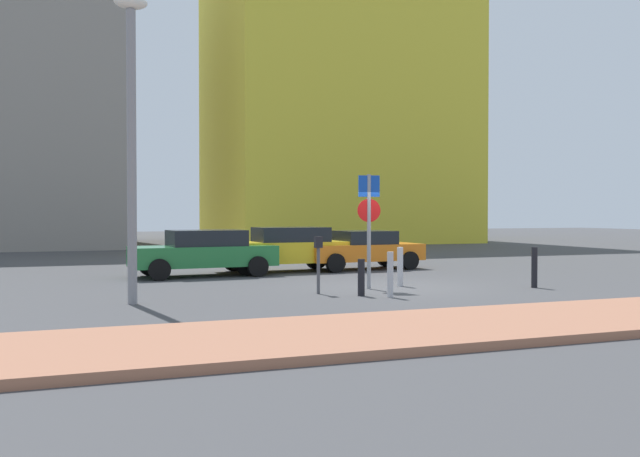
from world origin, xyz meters
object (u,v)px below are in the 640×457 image
traffic_bollard_near (361,277)px  traffic_bollard_mid (400,267)px  traffic_bollard_edge (534,267)px  parked_car_orange (363,249)px  parked_car_green (204,252)px  parked_car_yellow (286,248)px  parking_sign_post (369,217)px  traffic_bollard_far (390,275)px  street_lamp (131,122)px  parking_meter (318,257)px

traffic_bollard_near → traffic_bollard_mid: 2.43m
traffic_bollard_edge → parked_car_orange: bearing=105.4°
parked_car_green → traffic_bollard_near: bearing=-67.2°
parked_car_yellow → traffic_bollard_mid: 5.54m
parked_car_green → parking_sign_post: (3.39, -4.94, 1.10)m
parked_car_green → traffic_bollard_near: size_ratio=5.16×
parked_car_yellow → parking_sign_post: size_ratio=1.55×
traffic_bollard_edge → traffic_bollard_far: bearing=-173.6°
traffic_bollard_far → traffic_bollard_edge: 4.47m
parked_car_orange → traffic_bollard_far: bearing=-109.1°
parking_sign_post → traffic_bollard_far: (-0.25, -1.75, -1.33)m
parked_car_yellow → traffic_bollard_far: (0.27, -7.37, -0.26)m
traffic_bollard_mid → traffic_bollard_edge: size_ratio=0.98×
traffic_bollard_near → street_lamp: bearing=175.6°
parked_car_yellow → parked_car_green: bearing=-166.5°
parking_sign_post → traffic_bollard_edge: size_ratio=2.77×
parking_sign_post → traffic_bollard_far: parking_sign_post is taller
parking_sign_post → parking_meter: 1.94m
parked_car_yellow → parked_car_orange: (2.82, -0.01, -0.08)m
parked_car_green → traffic_bollard_near: parked_car_green is taller
traffic_bollard_near → traffic_bollard_mid: traffic_bollard_mid is taller
parking_sign_post → parked_car_yellow: bearing=95.3°
parking_sign_post → traffic_bollard_near: 2.07m
traffic_bollard_mid → traffic_bollard_near: bearing=-139.0°
parked_car_yellow → traffic_bollard_edge: bearing=-55.6°
parked_car_yellow → parking_meter: parked_car_yellow is taller
traffic_bollard_mid → parking_sign_post: bearing=-163.4°
parked_car_green → traffic_bollard_edge: parked_car_green is taller
parked_car_yellow → traffic_bollard_edge: 8.34m
parked_car_green → street_lamp: bearing=-113.9°
parked_car_orange → traffic_bollard_mid: size_ratio=4.11×
parked_car_yellow → traffic_bollard_mid: bearing=-73.4°
parked_car_green → parked_car_yellow: size_ratio=0.99×
parked_car_green → parked_car_orange: size_ratio=1.05×
traffic_bollard_far → traffic_bollard_edge: bearing=6.4°
parked_car_yellow → traffic_bollard_near: parked_car_yellow is taller
parked_car_orange → traffic_bollard_far: size_ratio=4.06×
parked_car_green → parked_car_yellow: 2.95m
parking_sign_post → traffic_bollard_near: (-0.78, -1.28, -1.43)m
traffic_bollard_near → traffic_bollard_mid: size_ratio=0.84×
street_lamp → traffic_bollard_far: 6.69m
parked_car_orange → traffic_bollard_near: size_ratio=4.92×
traffic_bollard_mid → parked_car_yellow: bearing=106.6°
parking_sign_post → traffic_bollard_mid: (1.06, 0.32, -1.34)m
parked_car_orange → traffic_bollard_mid: (-1.24, -5.29, -0.18)m
parking_sign_post → traffic_bollard_far: 2.22m
parking_sign_post → traffic_bollard_far: bearing=-98.1°
parked_car_green → traffic_bollard_far: size_ratio=4.26×
parked_car_orange → traffic_bollard_near: parked_car_orange is taller
parked_car_green → traffic_bollard_far: parked_car_green is taller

